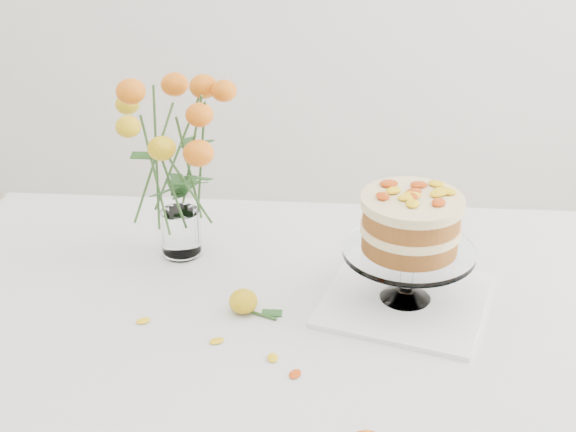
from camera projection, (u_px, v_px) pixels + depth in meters
name	position (u px, v px, depth m)	size (l,w,h in m)	color
table	(291.00, 349.00, 1.49)	(1.43, 0.93, 0.76)	tan
napkin	(405.00, 300.00, 1.48)	(0.29, 0.29, 0.01)	white
cake_stand	(410.00, 229.00, 1.42)	(0.24, 0.24, 0.21)	white
rose_vase	(175.00, 149.00, 1.54)	(0.34, 0.34, 0.40)	white
loose_rose_near	(244.00, 301.00, 1.45)	(0.09, 0.05, 0.04)	yellow
stray_petal_a	(217.00, 341.00, 1.37)	(0.03, 0.02, 0.00)	yellow
stray_petal_b	(273.00, 358.00, 1.33)	(0.03, 0.02, 0.00)	yellow
stray_petal_c	(295.00, 374.00, 1.29)	(0.03, 0.02, 0.00)	yellow
stray_petal_d	(143.00, 321.00, 1.42)	(0.03, 0.02, 0.00)	yellow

